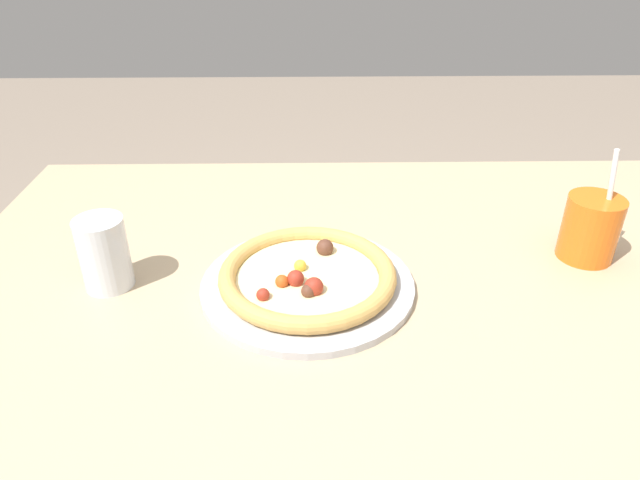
% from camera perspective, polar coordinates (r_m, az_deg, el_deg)
% --- Properties ---
extents(dining_table, '(1.32, 0.83, 0.75)m').
position_cam_1_polar(dining_table, '(0.98, 4.27, -7.99)').
color(dining_table, tan).
rests_on(dining_table, ground).
extents(pizza_near, '(0.32, 0.32, 0.04)m').
position_cam_1_polar(pizza_near, '(0.85, -1.24, -3.84)').
color(pizza_near, '#B7B7BC').
rests_on(pizza_near, dining_table).
extents(drink_cup_colored, '(0.09, 0.09, 0.18)m').
position_cam_1_polar(drink_cup_colored, '(1.00, 25.20, 1.09)').
color(drink_cup_colored, orange).
rests_on(drink_cup_colored, dining_table).
extents(water_cup_clear, '(0.07, 0.07, 0.11)m').
position_cam_1_polar(water_cup_clear, '(0.89, -20.61, -1.13)').
color(water_cup_clear, silver).
rests_on(water_cup_clear, dining_table).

